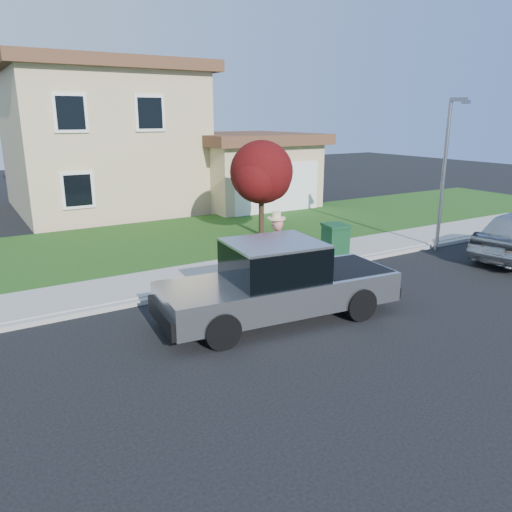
{
  "coord_description": "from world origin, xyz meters",
  "views": [
    {
      "loc": [
        -6.47,
        -8.43,
        4.47
      ],
      "look_at": [
        -0.42,
        1.53,
        1.2
      ],
      "focal_mm": 35.0,
      "sensor_mm": 36.0,
      "label": 1
    }
  ],
  "objects": [
    {
      "name": "house",
      "position": [
        1.31,
        16.38,
        3.17
      ],
      "size": [
        14.0,
        11.3,
        6.85
      ],
      "color": "tan",
      "rests_on": "ground"
    },
    {
      "name": "sidewalk",
      "position": [
        1.0,
        4.0,
        0.07
      ],
      "size": [
        40.0,
        2.0,
        0.15
      ],
      "primitive_type": "cube",
      "color": "gray",
      "rests_on": "ground"
    },
    {
      "name": "ground",
      "position": [
        0.0,
        0.0,
        0.0
      ],
      "size": [
        80.0,
        80.0,
        0.0
      ],
      "primitive_type": "plane",
      "color": "black",
      "rests_on": "ground"
    },
    {
      "name": "street_lamp",
      "position": [
        7.5,
        2.5,
        2.88
      ],
      "size": [
        0.3,
        0.66,
        5.04
      ],
      "rotation": [
        0.0,
        0.0,
        0.19
      ],
      "color": "slate",
      "rests_on": "ground"
    },
    {
      "name": "lawn",
      "position": [
        1.0,
        8.5,
        0.05
      ],
      "size": [
        40.0,
        7.0,
        0.1
      ],
      "primitive_type": "cube",
      "color": "#193D11",
      "rests_on": "ground"
    },
    {
      "name": "curb",
      "position": [
        1.0,
        2.9,
        0.06
      ],
      "size": [
        40.0,
        0.2,
        0.12
      ],
      "primitive_type": "cube",
      "color": "gray",
      "rests_on": "ground"
    },
    {
      "name": "trash_bin",
      "position": [
        3.41,
        3.1,
        0.72
      ],
      "size": [
        0.84,
        0.92,
        1.13
      ],
      "rotation": [
        0.0,
        0.0,
        -0.21
      ],
      "color": "#103A1D",
      "rests_on": "sidewalk"
    },
    {
      "name": "ornamental_tree",
      "position": [
        3.36,
        7.31,
        2.37
      ],
      "size": [
        2.59,
        2.33,
        3.55
      ],
      "color": "black",
      "rests_on": "lawn"
    },
    {
      "name": "pickup_truck",
      "position": [
        -0.53,
        0.4,
        0.85
      ],
      "size": [
        5.7,
        2.42,
        1.82
      ],
      "rotation": [
        0.0,
        0.0,
        -0.1
      ],
      "color": "black",
      "rests_on": "ground"
    },
    {
      "name": "woman",
      "position": [
        0.75,
        2.41,
        0.96
      ],
      "size": [
        0.68,
        0.49,
        2.03
      ],
      "rotation": [
        0.0,
        0.0,
        3.15
      ],
      "color": "#BB7266",
      "rests_on": "ground"
    }
  ]
}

